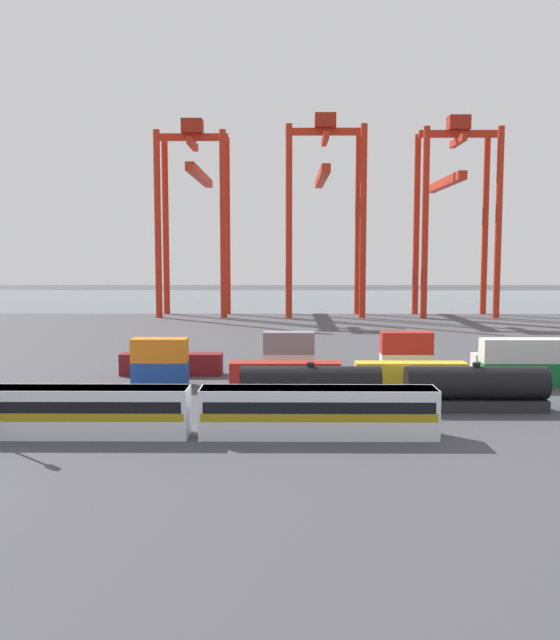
# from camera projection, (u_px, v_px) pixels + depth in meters

# --- Properties ---
(ground_plane) EXTENTS (420.00, 420.00, 0.00)m
(ground_plane) POSITION_uv_depth(u_px,v_px,m) (357.00, 340.00, 114.75)
(ground_plane) COLOR #424247
(harbour_water) EXTENTS (400.00, 110.00, 0.01)m
(harbour_water) POSITION_uv_depth(u_px,v_px,m) (323.00, 299.00, 220.99)
(harbour_water) COLOR slate
(harbour_water) RESTS_ON ground_plane
(passenger_train) EXTENTS (38.09, 3.14, 3.90)m
(passenger_train) POSITION_uv_depth(u_px,v_px,m) (195.00, 410.00, 53.84)
(passenger_train) COLOR silver
(passenger_train) RESTS_ON ground_plane
(freight_tank_row) EXTENTS (58.50, 3.00, 4.46)m
(freight_tank_row) POSITION_uv_depth(u_px,v_px,m) (559.00, 388.00, 62.76)
(freight_tank_row) COLOR #232326
(freight_tank_row) RESTS_ON ground_plane
(shipping_container_0) EXTENTS (6.04, 2.44, 2.60)m
(shipping_container_0) POSITION_uv_depth(u_px,v_px,m) (160.00, 374.00, 75.08)
(shipping_container_0) COLOR #1C4299
(shipping_container_0) RESTS_ON ground_plane
(shipping_container_1) EXTENTS (6.04, 2.44, 2.60)m
(shipping_container_1) POSITION_uv_depth(u_px,v_px,m) (160.00, 350.00, 74.83)
(shipping_container_1) COLOR orange
(shipping_container_1) RESTS_ON shipping_container_0
(shipping_container_2) EXTENTS (12.10, 2.44, 2.60)m
(shipping_container_2) POSITION_uv_depth(u_px,v_px,m) (285.00, 374.00, 74.96)
(shipping_container_2) COLOR #AD211C
(shipping_container_2) RESTS_ON ground_plane
(shipping_container_3) EXTENTS (12.10, 2.44, 2.60)m
(shipping_container_3) POSITION_uv_depth(u_px,v_px,m) (410.00, 374.00, 74.85)
(shipping_container_3) COLOR gold
(shipping_container_3) RESTS_ON ground_plane
(shipping_container_4) EXTENTS (12.10, 2.44, 2.60)m
(shipping_container_4) POSITION_uv_depth(u_px,v_px,m) (536.00, 374.00, 74.73)
(shipping_container_4) COLOR #197538
(shipping_container_4) RESTS_ON ground_plane
(shipping_container_5) EXTENTS (12.10, 2.44, 2.60)m
(shipping_container_5) POSITION_uv_depth(u_px,v_px,m) (537.00, 351.00, 74.48)
(shipping_container_5) COLOR silver
(shipping_container_5) RESTS_ON shipping_container_4
(shipping_container_6) EXTENTS (12.10, 2.44, 2.60)m
(shipping_container_6) POSITION_uv_depth(u_px,v_px,m) (172.00, 364.00, 81.56)
(shipping_container_6) COLOR maroon
(shipping_container_6) RESTS_ON ground_plane
(shipping_container_7) EXTENTS (6.04, 2.44, 2.60)m
(shipping_container_7) POSITION_uv_depth(u_px,v_px,m) (289.00, 364.00, 81.44)
(shipping_container_7) COLOR silver
(shipping_container_7) RESTS_ON ground_plane
(shipping_container_8) EXTENTS (6.04, 2.44, 2.60)m
(shipping_container_8) POSITION_uv_depth(u_px,v_px,m) (289.00, 343.00, 81.19)
(shipping_container_8) COLOR slate
(shipping_container_8) RESTS_ON shipping_container_7
(shipping_container_9) EXTENTS (6.04, 2.44, 2.60)m
(shipping_container_9) POSITION_uv_depth(u_px,v_px,m) (406.00, 364.00, 81.33)
(shipping_container_9) COLOR silver
(shipping_container_9) RESTS_ON ground_plane
(shipping_container_10) EXTENTS (6.04, 2.44, 2.60)m
(shipping_container_10) POSITION_uv_depth(u_px,v_px,m) (406.00, 343.00, 81.08)
(shipping_container_10) COLOR #AD211C
(shipping_container_10) RESTS_ON shipping_container_9
(shipping_container_11) EXTENTS (12.10, 2.44, 2.60)m
(shipping_container_11) POSITION_uv_depth(u_px,v_px,m) (524.00, 365.00, 81.21)
(shipping_container_11) COLOR silver
(shipping_container_11) RESTS_ON ground_plane
(gantry_crane_west) EXTENTS (16.36, 39.48, 45.23)m
(gantry_crane_west) POSITION_uv_depth(u_px,v_px,m) (195.00, 197.00, 161.77)
(gantry_crane_west) COLOR red
(gantry_crane_west) RESTS_ON ground_plane
(gantry_crane_central) EXTENTS (18.27, 37.54, 46.43)m
(gantry_crane_central) POSITION_uv_depth(u_px,v_px,m) (324.00, 195.00, 161.04)
(gantry_crane_central) COLOR red
(gantry_crane_central) RESTS_ON ground_plane
(gantry_crane_east) EXTENTS (18.06, 35.14, 45.89)m
(gantry_crane_east) POSITION_uv_depth(u_px,v_px,m) (454.00, 198.00, 160.53)
(gantry_crane_east) COLOR red
(gantry_crane_east) RESTS_ON ground_plane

